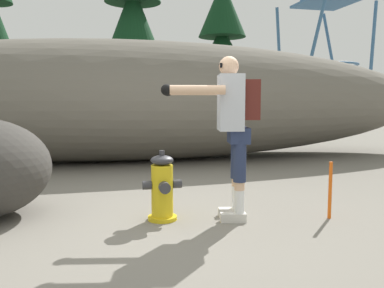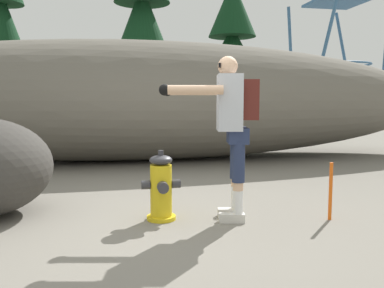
# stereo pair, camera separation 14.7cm
# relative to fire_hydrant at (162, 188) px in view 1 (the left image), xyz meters

# --- Properties ---
(ground_plane) EXTENTS (56.00, 56.00, 0.04)m
(ground_plane) POSITION_rel_fire_hydrant_xyz_m (0.05, -0.07, -0.35)
(ground_plane) COLOR slate
(dirt_embankment) EXTENTS (13.53, 3.20, 2.45)m
(dirt_embankment) POSITION_rel_fire_hydrant_xyz_m (0.05, 4.40, 0.89)
(dirt_embankment) COLOR #666056
(dirt_embankment) RESTS_ON ground_plane
(fire_hydrant) EXTENTS (0.40, 0.35, 0.72)m
(fire_hydrant) POSITION_rel_fire_hydrant_xyz_m (0.00, 0.00, 0.00)
(fire_hydrant) COLOR gold
(fire_hydrant) RESTS_ON ground_plane
(utility_worker) EXTENTS (1.03, 0.64, 1.67)m
(utility_worker) POSITION_rel_fire_hydrant_xyz_m (0.69, -0.13, 0.73)
(utility_worker) COLOR beige
(utility_worker) RESTS_ON ground_plane
(pine_tree_left) EXTENTS (2.70, 2.70, 7.16)m
(pine_tree_left) POSITION_rel_fire_hydrant_xyz_m (0.51, 9.04, 3.44)
(pine_tree_left) COLOR #47331E
(pine_tree_left) RESTS_ON ground_plane
(pine_tree_center) EXTENTS (2.90, 2.90, 5.97)m
(pine_tree_center) POSITION_rel_fire_hydrant_xyz_m (4.25, 11.73, 3.02)
(pine_tree_center) COLOR #47331E
(pine_tree_center) RESTS_ON ground_plane
(survey_stake) EXTENTS (0.04, 0.04, 0.60)m
(survey_stake) POSITION_rel_fire_hydrant_xyz_m (1.72, -0.34, -0.03)
(survey_stake) COLOR #E55914
(survey_stake) RESTS_ON ground_plane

